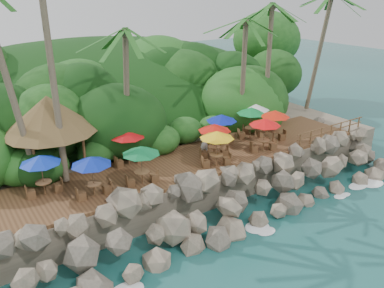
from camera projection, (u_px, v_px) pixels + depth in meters
ground at (253, 235)px, 21.80m from camera, size 140.00×140.00×0.00m
land_base at (126, 134)px, 33.75m from camera, size 32.00×25.20×2.10m
jungle_hill at (95, 122)px, 39.92m from camera, size 44.80×28.00×15.40m
seawall at (231, 201)px, 22.92m from camera, size 29.00×4.00×2.30m
terrace at (192, 161)px, 25.62m from camera, size 26.00×5.00×0.20m
jungle_foliage at (132, 149)px, 33.36m from camera, size 44.00×16.00×12.00m
foam_line at (249, 232)px, 22.02m from camera, size 25.20×0.80×0.06m
palapa at (49, 114)px, 23.05m from camera, size 5.44×5.44×4.60m
dining_clusters at (199, 131)px, 25.10m from camera, size 17.98×5.32×2.30m
railing at (331, 130)px, 29.11m from camera, size 7.20×0.10×1.00m
waiter at (204, 143)px, 26.15m from camera, size 0.63×0.46×1.62m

